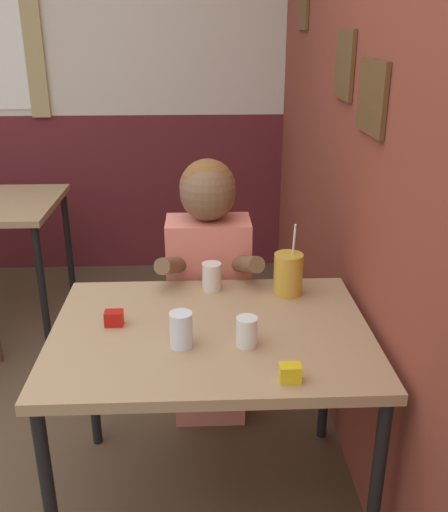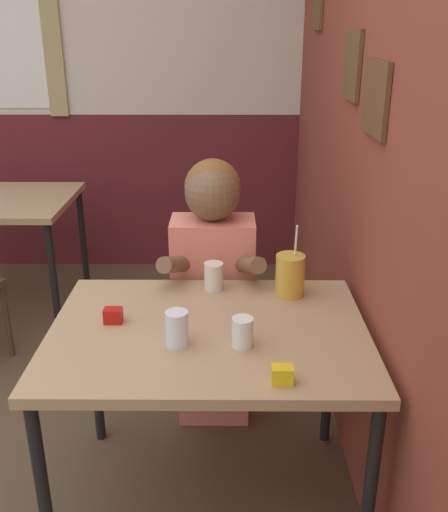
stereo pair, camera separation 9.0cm
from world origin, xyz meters
name	(u,v)px [view 2 (the right image)]	position (x,y,z in m)	size (l,w,h in m)	color
brick_wall_right	(342,98)	(1.44, 1.28, 1.35)	(0.08, 4.57, 2.70)	brown
back_wall	(88,75)	(-0.01, 2.60, 1.36)	(5.83, 0.09, 2.70)	beige
main_table	(209,346)	(0.86, 0.27, 0.66)	(1.04, 0.77, 0.73)	tan
background_table	(2,211)	(-0.39, 1.81, 0.65)	(0.81, 0.76, 0.73)	tan
person_seated	(213,287)	(0.87, 0.80, 0.64)	(0.42, 0.42, 1.17)	#EA7F6B
cocktail_pitcher	(290,275)	(1.15, 0.53, 0.81)	(0.11, 0.11, 0.27)	gold
glass_near_pitcher	(177,329)	(0.77, 0.17, 0.79)	(0.07, 0.07, 0.11)	silver
glass_center	(242,332)	(0.97, 0.16, 0.78)	(0.07, 0.07, 0.09)	silver
glass_far_side	(214,276)	(0.87, 0.57, 0.78)	(0.07, 0.07, 0.10)	silver
condiment_ketchup	(113,316)	(0.54, 0.31, 0.75)	(0.06, 0.04, 0.05)	#B7140F
condiment_mustard	(282,375)	(1.08, -0.04, 0.75)	(0.06, 0.04, 0.05)	yellow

